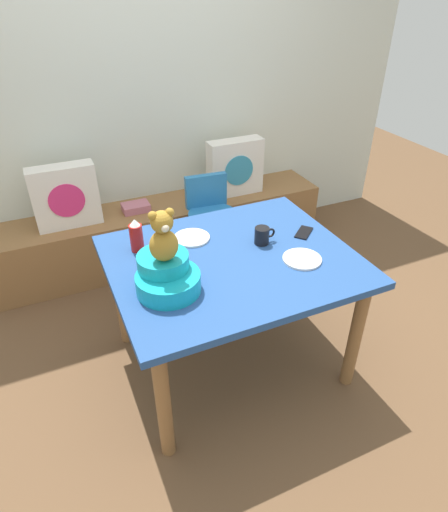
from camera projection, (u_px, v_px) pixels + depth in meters
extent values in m
plane|color=brown|center=(231.00, 358.00, 2.66)|extent=(8.00, 8.00, 0.00)
cube|color=silver|center=(142.00, 85.00, 3.12)|extent=(4.40, 0.10, 2.60)
cube|color=olive|center=(165.00, 231.00, 3.50)|extent=(2.60, 0.44, 0.46)
cube|color=white|center=(65.00, 196.00, 3.00)|extent=(0.44, 0.14, 0.44)
cylinder|color=#E02D72|center=(67.00, 201.00, 2.95)|extent=(0.24, 0.01, 0.24)
cube|color=white|center=(235.00, 167.00, 3.45)|extent=(0.44, 0.14, 0.44)
cylinder|color=teal|center=(239.00, 171.00, 3.39)|extent=(0.24, 0.01, 0.24)
cube|color=#BB697A|center=(136.00, 207.00, 3.29)|extent=(0.20, 0.14, 0.06)
cube|color=#264C8C|center=(232.00, 261.00, 2.27)|extent=(1.25, 1.03, 0.04)
cylinder|color=olive|center=(164.00, 404.00, 1.96)|extent=(0.07, 0.07, 0.70)
cylinder|color=olive|center=(355.00, 336.00, 2.33)|extent=(0.07, 0.07, 0.70)
cylinder|color=olive|center=(120.00, 296.00, 2.61)|extent=(0.07, 0.07, 0.70)
cylinder|color=olive|center=(276.00, 256.00, 2.98)|extent=(0.07, 0.07, 0.70)
cylinder|color=#2672B2|center=(212.00, 219.00, 3.08)|extent=(0.34, 0.34, 0.10)
cube|color=#2672B2|center=(206.00, 191.00, 3.11)|extent=(0.30, 0.07, 0.24)
cube|color=white|center=(221.00, 223.00, 2.91)|extent=(0.32, 0.22, 0.02)
cylinder|color=silver|center=(202.00, 267.00, 3.08)|extent=(0.03, 0.03, 0.46)
cylinder|color=silver|center=(238.00, 258.00, 3.18)|extent=(0.03, 0.03, 0.46)
cylinder|color=silver|center=(189.00, 247.00, 3.30)|extent=(0.03, 0.03, 0.46)
cylinder|color=silver|center=(222.00, 240.00, 3.39)|extent=(0.03, 0.03, 0.46)
cylinder|color=#14A1B4|center=(168.00, 283.00, 2.00)|extent=(0.30, 0.30, 0.09)
cylinder|color=#14A1B4|center=(163.00, 262.00, 2.00)|extent=(0.24, 0.24, 0.07)
ellipsoid|color=#A57A28|center=(164.00, 245.00, 1.91)|extent=(0.13, 0.11, 0.15)
sphere|color=#A57A28|center=(162.00, 222.00, 1.85)|extent=(0.10, 0.10, 0.10)
sphere|color=beige|center=(165.00, 228.00, 1.82)|extent=(0.04, 0.04, 0.04)
sphere|color=#A57A28|center=(152.00, 216.00, 1.81)|extent=(0.04, 0.04, 0.04)
sphere|color=#A57A28|center=(170.00, 212.00, 1.84)|extent=(0.04, 0.04, 0.04)
cylinder|color=red|center=(136.00, 238.00, 2.28)|extent=(0.07, 0.07, 0.15)
cone|color=white|center=(135.00, 222.00, 2.23)|extent=(0.06, 0.06, 0.03)
cylinder|color=black|center=(262.00, 236.00, 2.35)|extent=(0.08, 0.08, 0.09)
torus|color=black|center=(270.00, 233.00, 2.37)|extent=(0.06, 0.01, 0.06)
cylinder|color=white|center=(302.00, 259.00, 2.23)|extent=(0.20, 0.20, 0.01)
cylinder|color=white|center=(192.00, 238.00, 2.41)|extent=(0.20, 0.20, 0.01)
cube|color=black|center=(304.00, 233.00, 2.46)|extent=(0.15, 0.15, 0.01)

